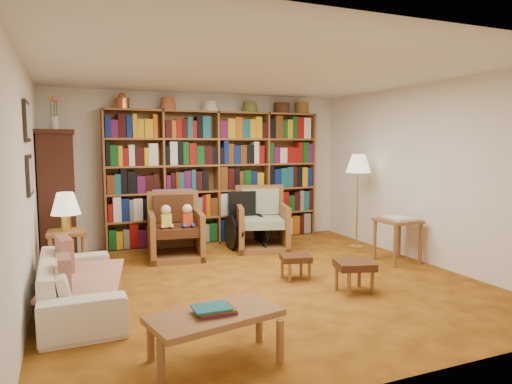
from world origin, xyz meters
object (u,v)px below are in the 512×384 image
side_table_papers (398,227)px  wheelchair (245,223)px  armchair_sage (259,225)px  footstool_b (355,267)px  floor_lamp (358,167)px  side_table_lamp (67,243)px  coffee_table (215,319)px  armchair_leather (174,230)px  footstool_a (296,260)px  sofa (79,283)px

side_table_papers → wheelchair: bearing=136.3°
armchair_sage → footstool_b: 2.44m
floor_lamp → side_table_papers: floor_lamp is taller
side_table_papers → side_table_lamp: bearing=168.9°
footstool_b → coffee_table: (-1.96, -0.99, 0.06)m
side_table_lamp → armchair_leather: bearing=24.8°
floor_lamp → footstool_a: bearing=-146.1°
armchair_sage → footstool_a: bearing=-98.3°
floor_lamp → footstool_b: (-1.32, -1.83, -1.01)m
armchair_leather → armchair_sage: (1.39, 0.05, -0.02)m
side_table_lamp → side_table_papers: (4.30, -0.85, 0.04)m
sofa → footstool_a: sofa is taller
side_table_papers → footstool_b: bearing=-146.7°
wheelchair → floor_lamp: 2.00m
armchair_sage → floor_lamp: floor_lamp is taller
side_table_papers → footstool_b: side_table_papers is taller
footstool_a → armchair_sage: bearing=81.7°
wheelchair → side_table_papers: wheelchair is taller
side_table_lamp → footstool_b: side_table_lamp is taller
floor_lamp → side_table_papers: size_ratio=2.34×
footstool_a → footstool_b: 0.79m
side_table_lamp → sofa: bearing=-84.8°
side_table_papers → coffee_table: side_table_papers is taller
side_table_lamp → armchair_sage: 2.94m
wheelchair → side_table_papers: (1.68, -1.61, 0.10)m
armchair_leather → side_table_papers: armchair_leather is taller
sofa → footstool_a: size_ratio=4.38×
side_table_lamp → armchair_sage: size_ratio=0.60×
floor_lamp → footstool_b: size_ratio=3.05×
footstool_b → coffee_table: size_ratio=0.46×
side_table_papers → coffee_table: (-3.27, -1.85, -0.17)m
side_table_lamp → wheelchair: 2.73m
footstool_b → coffee_table: coffee_table is taller
side_table_lamp → coffee_table: bearing=-69.2°
wheelchair → coffee_table: bearing=-114.7°
footstool_a → side_table_papers: bearing=5.9°
armchair_leather → armchair_sage: size_ratio=0.95×
armchair_leather → footstool_a: bearing=-56.2°
armchair_sage → armchair_leather: bearing=-178.1°
armchair_leather → sofa: bearing=-127.4°
wheelchair → footstool_b: bearing=-81.6°
side_table_lamp → armchair_sage: (2.85, 0.72, -0.09)m
armchair_sage → wheelchair: bearing=170.7°
side_table_papers → footstool_a: (-1.70, -0.18, -0.26)m
footstool_a → wheelchair: bearing=89.3°
floor_lamp → side_table_papers: bearing=-90.0°
wheelchair → coffee_table: (-1.59, -3.46, -0.07)m
armchair_leather → wheelchair: 1.16m
side_table_lamp → footstool_a: (2.60, -1.02, -0.22)m
side_table_lamp → footstool_b: size_ratio=1.26×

